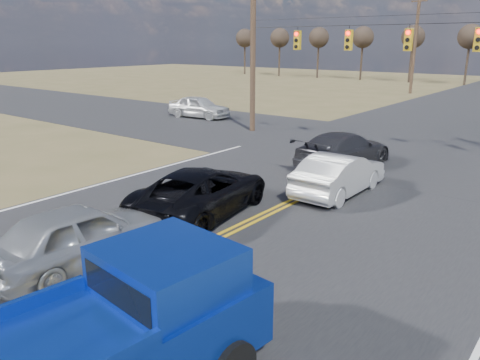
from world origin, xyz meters
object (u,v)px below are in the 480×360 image
Objects in this scene: silver_suv at (80,235)px; dgrey_car_queue at (344,150)px; black_suv at (202,191)px; pickup_truck at (93,351)px; cross_car_west at (199,107)px; white_car_queue at (339,174)px.

silver_suv is 0.87× the size of dgrey_car_queue.
pickup_truck is at bearing 112.27° from black_suv.
pickup_truck reaches higher than dgrey_car_queue.
pickup_truck is 1.31× the size of cross_car_west.
silver_suv is 4.39m from black_suv.
pickup_truck is 11.69m from white_car_queue.
cross_car_west is (-13.54, 18.67, 0.01)m from silver_suv.
black_suv is 5.09m from white_car_queue.
cross_car_west reaches higher than silver_suv.
pickup_truck is 1.33× the size of silver_suv.
cross_car_west is at bearing -31.54° from white_car_queue.
pickup_truck is 1.15× the size of dgrey_car_queue.
dgrey_car_queue is at bearing 109.37° from pickup_truck.
silver_suv is at bearing -150.04° from cross_car_west.
black_suv is 8.09m from dgrey_car_queue.
dgrey_car_queue is (-3.60, 15.09, -0.30)m from pickup_truck.
pickup_truck is 1.34× the size of white_car_queue.
dgrey_car_queue is (0.76, 12.44, -0.01)m from silver_suv.
white_car_queue is 0.97× the size of cross_car_west.
white_car_queue is (2.36, 8.85, -0.03)m from silver_suv.
black_suv is at bearing 90.49° from dgrey_car_queue.
silver_suv is at bearing 154.61° from pickup_truck.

